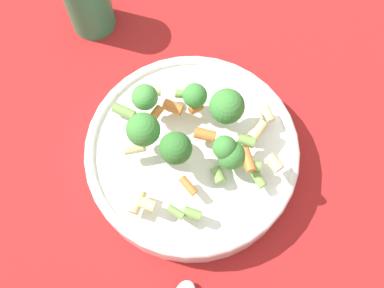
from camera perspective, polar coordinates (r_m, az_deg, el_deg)
ground_plane at (r=0.62m, az=0.00°, el=-2.03°), size 3.00×3.00×0.00m
bowl at (r=0.60m, az=0.00°, el=-1.16°), size 0.28×0.28×0.05m
pasta_salad at (r=0.55m, az=0.11°, el=1.86°), size 0.21×0.18×0.07m
cup at (r=0.71m, az=-13.15°, el=17.38°), size 0.07×0.07×0.11m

